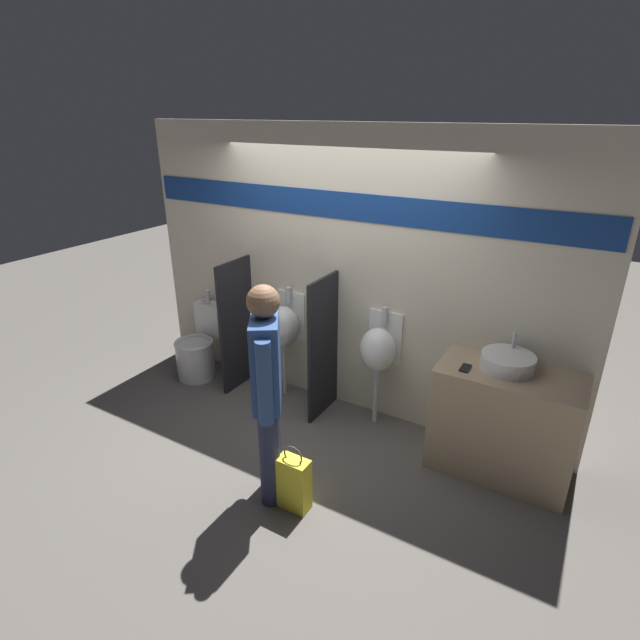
{
  "coord_description": "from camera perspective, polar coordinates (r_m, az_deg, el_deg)",
  "views": [
    {
      "loc": [
        2.1,
        -3.37,
        2.8
      ],
      "look_at": [
        0.0,
        0.17,
        1.05
      ],
      "focal_mm": 28.0,
      "sensor_mm": 36.0,
      "label": 1
    }
  ],
  "objects": [
    {
      "name": "ground_plane",
      "position": [
        4.86,
        -1.05,
        -12.16
      ],
      "size": [
        16.0,
        16.0,
        0.0
      ],
      "primitive_type": "plane",
      "color": "#5B5651"
    },
    {
      "name": "display_wall",
      "position": [
        4.71,
        2.68,
        5.25
      ],
      "size": [
        4.5,
        0.07,
        2.7
      ],
      "color": "beige",
      "rests_on": "ground_plane"
    },
    {
      "name": "sink_counter",
      "position": [
        4.37,
        20.21,
        -11.0
      ],
      "size": [
        1.1,
        0.56,
        0.92
      ],
      "color": "tan",
      "rests_on": "ground_plane"
    },
    {
      "name": "sink_basin",
      "position": [
        4.17,
        20.68,
        -4.47
      ],
      "size": [
        0.41,
        0.41,
        0.26
      ],
      "color": "white",
      "rests_on": "sink_counter"
    },
    {
      "name": "cell_phone",
      "position": [
        4.09,
        16.27,
        -5.29
      ],
      "size": [
        0.07,
        0.14,
        0.01
      ],
      "color": "black",
      "rests_on": "sink_counter"
    },
    {
      "name": "divider_near_counter",
      "position": [
        5.31,
        -9.48,
        -0.59
      ],
      "size": [
        0.03,
        0.52,
        1.4
      ],
      "color": "black",
      "rests_on": "ground_plane"
    },
    {
      "name": "divider_mid",
      "position": [
        4.75,
        0.35,
        -3.2
      ],
      "size": [
        0.03,
        0.52,
        1.4
      ],
      "color": "black",
      "rests_on": "ground_plane"
    },
    {
      "name": "urinal_near_counter",
      "position": [
        5.06,
        -4.19,
        -0.64
      ],
      "size": [
        0.34,
        0.33,
        1.15
      ],
      "color": "silver",
      "rests_on": "ground_plane"
    },
    {
      "name": "urinal_far",
      "position": [
        4.59,
        6.7,
        -3.33
      ],
      "size": [
        0.34,
        0.33,
        1.15
      ],
      "color": "silver",
      "rests_on": "ground_plane"
    },
    {
      "name": "toilet",
      "position": [
        5.76,
        -13.68,
        -3.31
      ],
      "size": [
        0.43,
        0.59,
        0.94
      ],
      "color": "white",
      "rests_on": "ground_plane"
    },
    {
      "name": "person_in_vest",
      "position": [
        3.62,
        -6.05,
        -7.69
      ],
      "size": [
        0.4,
        0.52,
        1.73
      ],
      "rotation": [
        0.0,
        0.0,
        2.16
      ],
      "color": "#282D4C",
      "rests_on": "ground_plane"
    },
    {
      "name": "shopping_bag",
      "position": [
        3.92,
        -3.02,
        -18.11
      ],
      "size": [
        0.25,
        0.13,
        0.55
      ],
      "color": "yellow",
      "rests_on": "ground_plane"
    }
  ]
}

